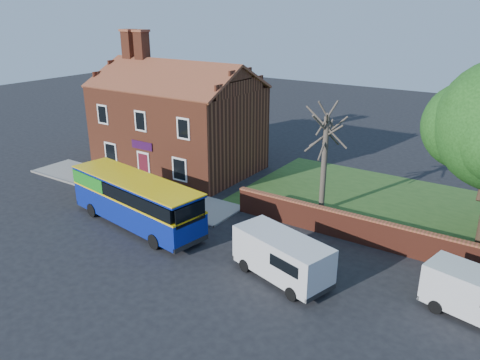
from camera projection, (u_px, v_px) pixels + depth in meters
The scene contains 9 objects.
ground at pixel (140, 246), 25.60m from camera, with size 120.00×120.00×0.00m, color black.
pavement at pixel (128, 187), 33.71m from camera, with size 18.00×3.50×0.12m, color gray.
kerb at pixel (109, 195), 32.34m from camera, with size 18.00×0.15×0.14m, color slate.
grass_strip at pixel (442, 218), 28.95m from camera, with size 26.00×12.00×0.04m, color #426B28.
shop_building at pixel (178, 126), 37.04m from camera, with size 12.30×8.13×10.50m.
boundary_wall at pixel (419, 245), 24.00m from camera, with size 22.00×0.38×1.60m.
bus at pixel (133, 198), 27.64m from camera, with size 9.94×3.85×2.95m.
van_near at pixel (282, 256), 22.11m from camera, with size 5.35×3.30×2.19m.
bare_tree at pixel (324, 159), 28.81m from camera, with size 2.52×3.00×6.72m.
Camera 1 is at (17.20, -15.87, 12.27)m, focal length 35.00 mm.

